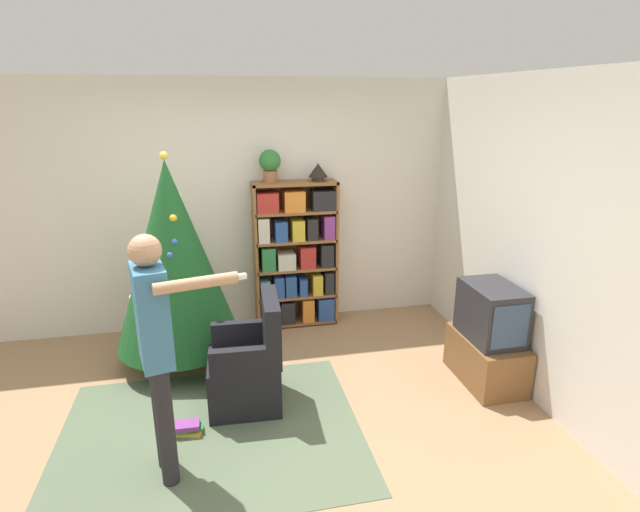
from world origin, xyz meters
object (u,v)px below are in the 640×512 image
(television, at_px, (491,313))
(standing_person, at_px, (156,340))
(christmas_tree, at_px, (173,256))
(potted_plant, at_px, (270,164))
(bookshelf, at_px, (296,256))
(table_lamp, at_px, (318,171))
(armchair, at_px, (249,368))

(television, xyz_separation_m, standing_person, (-2.65, -0.61, 0.33))
(christmas_tree, xyz_separation_m, potted_plant, (0.96, 0.65, 0.71))
(bookshelf, xyz_separation_m, table_lamp, (0.24, 0.01, 0.90))
(bookshelf, height_order, television, bookshelf)
(christmas_tree, height_order, armchair, christmas_tree)
(armchair, bearing_deg, bookshelf, 158.70)
(bookshelf, relative_size, potted_plant, 4.79)
(potted_plant, distance_m, table_lamp, 0.50)
(christmas_tree, distance_m, potted_plant, 1.35)
(potted_plant, relative_size, table_lamp, 1.64)
(television, xyz_separation_m, potted_plant, (-1.68, 1.53, 1.11))
(television, relative_size, armchair, 0.63)
(bookshelf, height_order, potted_plant, potted_plant)
(television, relative_size, christmas_tree, 0.29)
(standing_person, height_order, potted_plant, potted_plant)
(potted_plant, bearing_deg, bookshelf, -1.93)
(television, height_order, table_lamp, table_lamp)
(bookshelf, bearing_deg, table_lamp, 2.00)
(television, bearing_deg, armchair, 177.47)
(standing_person, bearing_deg, armchair, 126.97)
(bookshelf, relative_size, standing_person, 0.95)
(bookshelf, distance_m, standing_person, 2.46)
(television, xyz_separation_m, table_lamp, (-1.19, 1.53, 1.03))
(armchair, distance_m, table_lamp, 2.16)
(bookshelf, xyz_separation_m, armchair, (-0.63, -1.43, -0.46))
(potted_plant, bearing_deg, standing_person, -114.30)
(television, distance_m, armchair, 2.09)
(bookshelf, xyz_separation_m, standing_person, (-1.22, -2.13, 0.20))
(bookshelf, bearing_deg, christmas_tree, -152.15)
(standing_person, bearing_deg, christmas_tree, 166.64)
(christmas_tree, bearing_deg, potted_plant, 34.06)
(standing_person, xyz_separation_m, table_lamp, (1.46, 2.14, 0.70))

